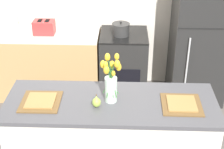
{
  "coord_description": "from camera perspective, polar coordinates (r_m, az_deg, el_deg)",
  "views": [
    {
      "loc": [
        0.1,
        -2.41,
        2.53
      ],
      "look_at": [
        0.0,
        0.25,
        1.05
      ],
      "focal_mm": 55.0,
      "sensor_mm": 36.0,
      "label": 1
    }
  ],
  "objects": [
    {
      "name": "kitchen_island",
      "position": [
        3.18,
        -0.17,
        -11.44
      ],
      "size": [
        1.8,
        0.66,
        0.93
      ],
      "color": "silver",
      "rests_on": "ground_plane"
    },
    {
      "name": "back_counter",
      "position": [
        4.67,
        -12.47,
        1.81
      ],
      "size": [
        1.68,
        0.6,
        0.88
      ],
      "color": "tan",
      "rests_on": "ground_plane"
    },
    {
      "name": "stove_range",
      "position": [
        4.52,
        1.91,
        1.59
      ],
      "size": [
        0.6,
        0.61,
        0.88
      ],
      "color": "black",
      "rests_on": "ground_plane"
    },
    {
      "name": "refrigerator",
      "position": [
        4.44,
        14.43,
        6.37
      ],
      "size": [
        0.68,
        0.67,
        1.76
      ],
      "color": "black",
      "rests_on": "ground_plane"
    },
    {
      "name": "flower_vase",
      "position": [
        2.81,
        -0.15,
        -1.2
      ],
      "size": [
        0.17,
        0.17,
        0.43
      ],
      "color": "silver",
      "rests_on": "kitchen_island"
    },
    {
      "name": "pear_figurine",
      "position": [
        2.81,
        -2.6,
        -4.55
      ],
      "size": [
        0.07,
        0.07,
        0.12
      ],
      "color": "#9EBC47",
      "rests_on": "kitchen_island"
    },
    {
      "name": "plate_setting_left",
      "position": [
        2.94,
        -11.74,
        -4.36
      ],
      "size": [
        0.33,
        0.33,
        0.02
      ],
      "color": "brown",
      "rests_on": "kitchen_island"
    },
    {
      "name": "plate_setting_right",
      "position": [
        2.9,
        11.48,
        -4.85
      ],
      "size": [
        0.33,
        0.33,
        0.02
      ],
      "color": "brown",
      "rests_on": "kitchen_island"
    },
    {
      "name": "toaster",
      "position": [
        4.39,
        -11.22,
        7.73
      ],
      "size": [
        0.28,
        0.18,
        0.17
      ],
      "color": "red",
      "rests_on": "back_counter"
    },
    {
      "name": "cooking_pot",
      "position": [
        4.28,
        1.47,
        7.53
      ],
      "size": [
        0.22,
        0.22,
        0.17
      ],
      "color": "#2D2D2D",
      "rests_on": "stove_range"
    }
  ]
}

